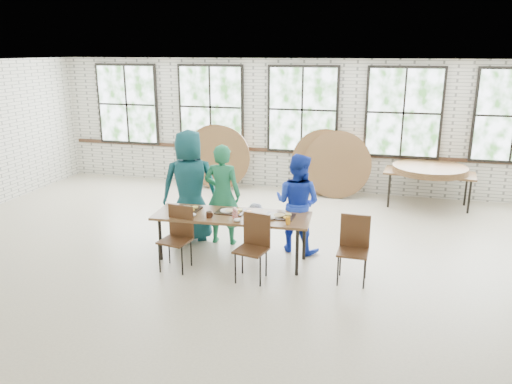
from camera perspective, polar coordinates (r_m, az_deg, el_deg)
room at (r=11.48m, az=5.32°, el=9.12°), size 12.00×12.00×12.00m
dining_table at (r=7.69m, az=-2.76°, el=-2.97°), size 2.45×0.96×0.74m
chair_near_left at (r=7.56m, az=-8.89°, el=-4.55°), size 0.48×0.47×0.95m
chair_near_right at (r=7.13m, az=-0.23°, el=-5.63°), size 0.49×0.48×0.95m
chair_spare at (r=7.20m, az=11.12°, el=-5.72°), size 0.43×0.41×0.95m
adult_teal at (r=8.51m, az=-7.57°, el=0.69°), size 1.11×0.95×1.92m
adult_green at (r=8.34m, az=-3.85°, el=-0.30°), size 0.64×0.43×1.70m
toddler at (r=8.33m, az=-0.07°, el=-3.75°), size 0.55×0.45×0.74m
adult_blue at (r=8.04m, az=4.76°, el=-1.27°), size 0.92×0.80×1.61m
storage_table at (r=10.94m, az=19.18°, el=1.88°), size 1.86×0.91×0.74m
tabletop_clutter at (r=7.59m, az=-2.13°, el=-2.60°), size 1.95×0.61×0.11m
round_tops_stacked at (r=10.92m, az=19.24°, el=2.49°), size 1.50×1.50×0.13m
round_tops_leaning at (r=11.47m, az=1.87°, el=3.63°), size 4.40×0.45×1.49m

